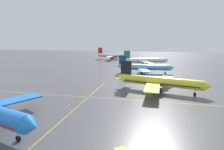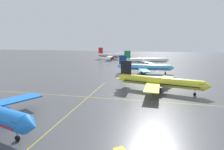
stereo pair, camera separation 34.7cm
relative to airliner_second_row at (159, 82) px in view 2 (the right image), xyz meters
The scene contains 5 objects.
airliner_second_row is the anchor object (origin of this frame).
airliner_third_row 40.52m from the airliner_second_row, 101.01° to the left, with size 34.75×29.89×10.80m.
airliner_far_left_stand 74.92m from the airliner_second_row, 96.77° to the left, with size 37.06×31.67×11.79m.
airliner_far_right_stand 122.13m from the airliner_second_row, 110.60° to the left, with size 37.98×32.33×11.84m.
taxiway_markings 41.73m from the airliner_second_row, 126.79° to the right, with size 154.16×87.17×0.01m.
Camera 2 is at (22.73, -24.89, 20.50)m, focal length 30.65 mm.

